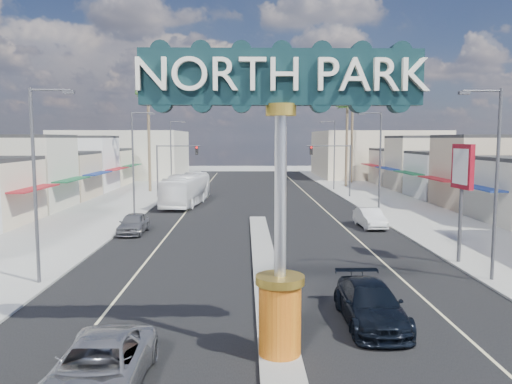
{
  "coord_description": "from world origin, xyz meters",
  "views": [
    {
      "loc": [
        -1.06,
        -12.72,
        6.75
      ],
      "look_at": [
        -0.55,
        10.18,
        4.28
      ],
      "focal_mm": 35.0,
      "sensor_mm": 36.0,
      "label": 1
    }
  ],
  "objects_px": {
    "traffic_signal_left": "(173,160)",
    "palm_left_far": "(148,100)",
    "traffic_signal_right": "(334,160)",
    "streetlight_l_near": "(38,176)",
    "streetlight_l_far": "(172,151)",
    "palm_right_mid": "(347,110)",
    "city_bus": "(186,190)",
    "car_parked_left": "(133,223)",
    "suv_left": "(99,368)",
    "streetlight_r_mid": "(378,158)",
    "streetlight_r_far": "(333,151)",
    "gateway_sign": "(281,166)",
    "suv_right": "(370,304)",
    "bank_pylon_sign": "(462,173)",
    "palm_right_far": "(353,100)",
    "car_parked_right": "(370,218)",
    "streetlight_r_near": "(493,175)",
    "streetlight_l_mid": "(135,158)"
  },
  "relations": [
    {
      "from": "traffic_signal_left",
      "to": "palm_left_far",
      "type": "height_order",
      "value": "palm_left_far"
    },
    {
      "from": "traffic_signal_right",
      "to": "streetlight_l_near",
      "type": "relative_size",
      "value": 0.67
    },
    {
      "from": "streetlight_l_near",
      "to": "streetlight_l_far",
      "type": "bearing_deg",
      "value": 90.0
    },
    {
      "from": "palm_left_far",
      "to": "palm_right_mid",
      "type": "xyz_separation_m",
      "value": [
        26.0,
        6.0,
        -0.9
      ]
    },
    {
      "from": "palm_left_far",
      "to": "city_bus",
      "type": "distance_m",
      "value": 16.95
    },
    {
      "from": "car_parked_left",
      "to": "suv_left",
      "type": "bearing_deg",
      "value": -79.43
    },
    {
      "from": "traffic_signal_left",
      "to": "palm_left_far",
      "type": "relative_size",
      "value": 0.46
    },
    {
      "from": "streetlight_r_mid",
      "to": "streetlight_r_far",
      "type": "distance_m",
      "value": 22.0
    },
    {
      "from": "car_parked_left",
      "to": "streetlight_l_far",
      "type": "bearing_deg",
      "value": 93.13
    },
    {
      "from": "streetlight_l_near",
      "to": "streetlight_r_far",
      "type": "distance_m",
      "value": 46.9
    },
    {
      "from": "gateway_sign",
      "to": "streetlight_l_far",
      "type": "height_order",
      "value": "gateway_sign"
    },
    {
      "from": "city_bus",
      "to": "streetlight_r_mid",
      "type": "bearing_deg",
      "value": -16.92
    },
    {
      "from": "palm_left_far",
      "to": "city_bus",
      "type": "bearing_deg",
      "value": -64.12
    },
    {
      "from": "suv_right",
      "to": "bank_pylon_sign",
      "type": "bearing_deg",
      "value": 51.15
    },
    {
      "from": "streetlight_l_far",
      "to": "palm_right_far",
      "type": "bearing_deg",
      "value": 21.46
    },
    {
      "from": "palm_right_mid",
      "to": "car_parked_right",
      "type": "relative_size",
      "value": 2.74
    },
    {
      "from": "streetlight_r_near",
      "to": "gateway_sign",
      "type": "bearing_deg",
      "value": -142.45
    },
    {
      "from": "streetlight_r_near",
      "to": "car_parked_left",
      "type": "xyz_separation_m",
      "value": [
        -19.43,
        12.47,
        -4.33
      ]
    },
    {
      "from": "city_bus",
      "to": "bank_pylon_sign",
      "type": "xyz_separation_m",
      "value": [
        17.49,
        -24.18,
        3.33
      ]
    },
    {
      "from": "streetlight_r_mid",
      "to": "bank_pylon_sign",
      "type": "height_order",
      "value": "streetlight_r_mid"
    },
    {
      "from": "traffic_signal_right",
      "to": "suv_left",
      "type": "relative_size",
      "value": 1.17
    },
    {
      "from": "traffic_signal_right",
      "to": "palm_right_mid",
      "type": "bearing_deg",
      "value": 72.37
    },
    {
      "from": "streetlight_l_far",
      "to": "suv_left",
      "type": "height_order",
      "value": "streetlight_l_far"
    },
    {
      "from": "traffic_signal_left",
      "to": "suv_left",
      "type": "bearing_deg",
      "value": -84.49
    },
    {
      "from": "palm_left_far",
      "to": "bank_pylon_sign",
      "type": "xyz_separation_m",
      "value": [
        23.49,
        -36.55,
        -6.59
      ]
    },
    {
      "from": "traffic_signal_right",
      "to": "suv_right",
      "type": "distance_m",
      "value": 39.75
    },
    {
      "from": "traffic_signal_left",
      "to": "traffic_signal_right",
      "type": "xyz_separation_m",
      "value": [
        18.37,
        0.0,
        0.0
      ]
    },
    {
      "from": "city_bus",
      "to": "bank_pylon_sign",
      "type": "height_order",
      "value": "bank_pylon_sign"
    },
    {
      "from": "streetlight_r_far",
      "to": "palm_right_mid",
      "type": "xyz_separation_m",
      "value": [
        2.57,
        4.0,
        5.54
      ]
    },
    {
      "from": "gateway_sign",
      "to": "streetlight_r_near",
      "type": "distance_m",
      "value": 13.19
    },
    {
      "from": "streetlight_r_mid",
      "to": "suv_left",
      "type": "distance_m",
      "value": 34.04
    },
    {
      "from": "streetlight_r_near",
      "to": "palm_left_far",
      "type": "height_order",
      "value": "palm_left_far"
    },
    {
      "from": "streetlight_r_mid",
      "to": "streetlight_r_far",
      "type": "height_order",
      "value": "same"
    },
    {
      "from": "city_bus",
      "to": "palm_right_mid",
      "type": "bearing_deg",
      "value": 49.29
    },
    {
      "from": "palm_left_far",
      "to": "bank_pylon_sign",
      "type": "relative_size",
      "value": 2.07
    },
    {
      "from": "streetlight_l_mid",
      "to": "streetlight_r_near",
      "type": "xyz_separation_m",
      "value": [
        20.87,
        -20.0,
        0.0
      ]
    },
    {
      "from": "traffic_signal_right",
      "to": "streetlight_l_mid",
      "type": "relative_size",
      "value": 0.67
    },
    {
      "from": "gateway_sign",
      "to": "car_parked_left",
      "type": "bearing_deg",
      "value": 113.71
    },
    {
      "from": "traffic_signal_right",
      "to": "car_parked_left",
      "type": "distance_m",
      "value": 28.4
    },
    {
      "from": "suv_left",
      "to": "streetlight_r_far",
      "type": "bearing_deg",
      "value": 74.15
    },
    {
      "from": "streetlight_r_near",
      "to": "suv_left",
      "type": "distance_m",
      "value": 18.88
    },
    {
      "from": "palm_right_mid",
      "to": "palm_left_far",
      "type": "bearing_deg",
      "value": -167.01
    },
    {
      "from": "traffic_signal_left",
      "to": "car_parked_right",
      "type": "distance_m",
      "value": 26.49
    },
    {
      "from": "streetlight_l_far",
      "to": "streetlight_r_mid",
      "type": "distance_m",
      "value": 30.32
    },
    {
      "from": "palm_left_far",
      "to": "suv_right",
      "type": "xyz_separation_m",
      "value": [
        16.52,
        -45.19,
        -10.76
      ]
    },
    {
      "from": "streetlight_r_near",
      "to": "suv_left",
      "type": "bearing_deg",
      "value": -146.81
    },
    {
      "from": "streetlight_r_near",
      "to": "traffic_signal_right",
      "type": "bearing_deg",
      "value": 92.1
    },
    {
      "from": "city_bus",
      "to": "streetlight_l_mid",
      "type": "bearing_deg",
      "value": -107.5
    },
    {
      "from": "streetlight_l_far",
      "to": "streetlight_l_mid",
      "type": "bearing_deg",
      "value": -90.0
    },
    {
      "from": "gateway_sign",
      "to": "suv_right",
      "type": "xyz_separation_m",
      "value": [
        3.52,
        2.83,
        -5.19
      ]
    }
  ]
}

